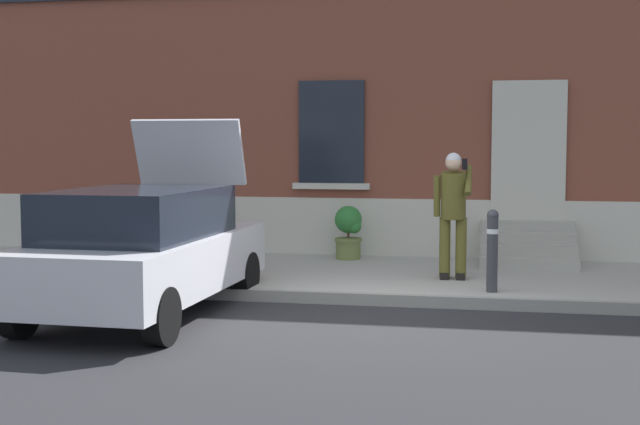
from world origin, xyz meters
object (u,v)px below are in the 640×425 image
object	(u,v)px
planter_terracotta	(182,228)
person_on_phone	(453,207)
hatchback_car_silver	(144,248)
bollard_near_person	(492,248)
planter_olive	(349,231)

from	to	relation	value
planter_terracotta	person_on_phone	bearing A→B (deg)	-20.67
hatchback_car_silver	bollard_near_person	distance (m)	4.30
bollard_near_person	planter_olive	bearing A→B (deg)	130.22
bollard_near_person	person_on_phone	xyz separation A→B (m)	(-0.53, 0.86, 0.44)
hatchback_car_silver	planter_terracotta	size ratio (longest dim) A/B	4.77
bollard_near_person	planter_olive	size ratio (longest dim) A/B	1.22
person_on_phone	planter_olive	world-z (taller)	person_on_phone
hatchback_car_silver	planter_terracotta	bearing A→B (deg)	104.44
hatchback_car_silver	planter_terracotta	distance (m)	4.29
planter_olive	person_on_phone	bearing A→B (deg)	-46.49
planter_terracotta	planter_olive	size ratio (longest dim) A/B	1.00
hatchback_car_silver	bollard_near_person	size ratio (longest dim) A/B	3.93
person_on_phone	planter_terracotta	size ratio (longest dim) A/B	2.03
planter_olive	bollard_near_person	bearing A→B (deg)	-49.78
hatchback_car_silver	bollard_near_person	world-z (taller)	hatchback_car_silver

